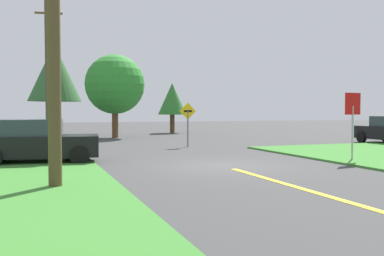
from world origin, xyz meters
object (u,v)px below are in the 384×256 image
Objects in this scene: pine_tree_center at (55,72)px; parked_car_near_building at (37,142)px; utility_pole_near at (54,33)px; stop_sign at (353,113)px; direction_sign at (188,119)px; oak_tree_left at (115,85)px; utility_pole_mid at (48,48)px; utility_pole_far at (49,69)px; oak_tree_right at (172,99)px.

parked_car_near_building is at bearing -94.61° from pine_tree_center.
utility_pole_near reaches higher than parked_car_near_building.
direction_sign is at bearing -76.08° from stop_sign.
direction_sign is 0.33× the size of pine_tree_center.
utility_pole_near is at bearing -104.22° from oak_tree_left.
utility_pole_mid is (-10.76, 7.51, 2.93)m from stop_sign.
utility_pole_far is (0.38, 9.68, -0.08)m from utility_pole_mid.
oak_tree_right reaches higher than stop_sign.
utility_pole_mid is at bearing -44.68° from stop_sign.
oak_tree_left is at bearing -47.57° from pine_tree_center.
utility_pole_far is at bearing 127.27° from direction_sign.
parked_car_near_building is 0.74× the size of oak_tree_left.
parked_car_near_building is 0.59× the size of utility_pole_near.
oak_tree_left is (4.84, 10.15, -0.98)m from utility_pole_mid.
stop_sign is 0.35× the size of utility_pole_near.
oak_tree_left is at bearing 75.78° from utility_pole_near.
parked_car_near_building is 5.69m from utility_pole_mid.
direction_sign is 0.54× the size of oak_tree_right.
utility_pole_near reaches higher than direction_sign.
pine_tree_center is (0.54, 4.76, 0.20)m from utility_pole_far.
oak_tree_right is (10.31, 5.27, -1.76)m from utility_pole_far.
utility_pole_near is 20.46m from oak_tree_left.
parked_car_near_building is 0.61× the size of pine_tree_center.
utility_pole_near is at bearing -113.81° from oak_tree_right.
pine_tree_center reaches higher than stop_sign.
oak_tree_left is (5.41, 14.17, 3.01)m from parked_car_near_building.
utility_pole_near is at bearing -91.06° from utility_pole_mid.
parked_car_near_building is at bearing -93.96° from utility_pole_far.
oak_tree_right is at bearing -99.58° from stop_sign.
utility_pole_far is at bearing -68.64° from stop_sign.
oak_tree_left is at bearing 103.58° from direction_sign.
direction_sign is at bearing 55.47° from utility_pole_near.
pine_tree_center is at bearing -177.00° from oak_tree_right.
oak_tree_right is (10.69, 14.95, -1.85)m from utility_pole_mid.
stop_sign is 13.45m from utility_pole_mid.
oak_tree_right is (-0.07, 22.46, 1.08)m from stop_sign.
oak_tree_left is at bearing 76.01° from parked_car_near_building.
utility_pole_near is 1.04× the size of pine_tree_center.
oak_tree_right is (10.87, 24.63, -0.88)m from utility_pole_near.
oak_tree_right is (9.77, 0.51, -1.97)m from pine_tree_center.
utility_pole_mid reaches higher than stop_sign.
utility_pole_near is at bearing -91.66° from utility_pole_far.
utility_pole_far is 3.88× the size of direction_sign.
stop_sign is at bearing -66.32° from direction_sign.
oak_tree_right is (5.85, 4.80, -0.87)m from oak_tree_left.
pine_tree_center is at bearing 87.38° from utility_pole_near.
stop_sign is 11.90m from parked_car_near_building.
utility_pole_mid is 1.02× the size of utility_pole_far.
oak_tree_right is at bearing 66.19° from utility_pole_near.
utility_pole_mid reaches higher than oak_tree_right.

